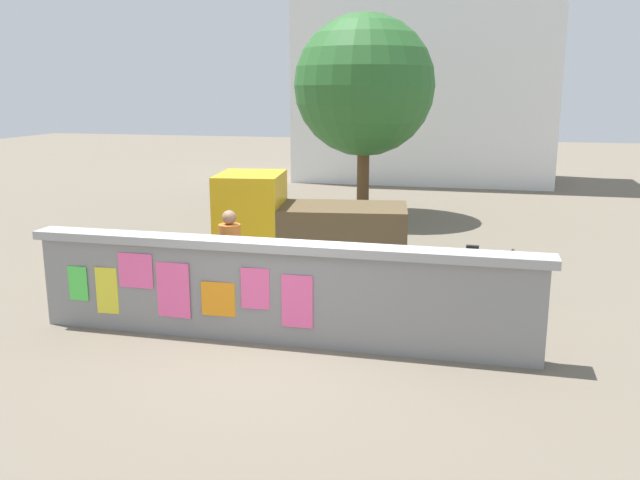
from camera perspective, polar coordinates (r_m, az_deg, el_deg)
name	(u,v)px	position (r m, az deg, el deg)	size (l,w,h in m)	color
ground	(372,228)	(16.95, 4.43, 1.07)	(60.00, 60.00, 0.00)	#6B6051
poster_wall	(277,291)	(9.20, -3.71, -4.33)	(7.25, 0.42, 1.42)	gray
auto_rickshaw_truck	(302,223)	(12.90, -1.56, 1.45)	(3.77, 1.98, 1.85)	black
motorcycle	(142,272)	(11.49, -14.92, -2.65)	(1.90, 0.56, 0.87)	black
bicycle_near	(480,281)	(11.24, 13.51, -3.44)	(1.71, 0.44, 0.95)	black
person_walking	(230,251)	(10.45, -7.67, -0.90)	(0.44, 0.44, 1.62)	purple
tree_roadside	(364,86)	(18.12, 3.80, 12.99)	(3.71, 3.71, 5.37)	brown
building_background	(426,63)	(26.20, 9.05, 14.69)	(9.65, 4.82, 8.68)	white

